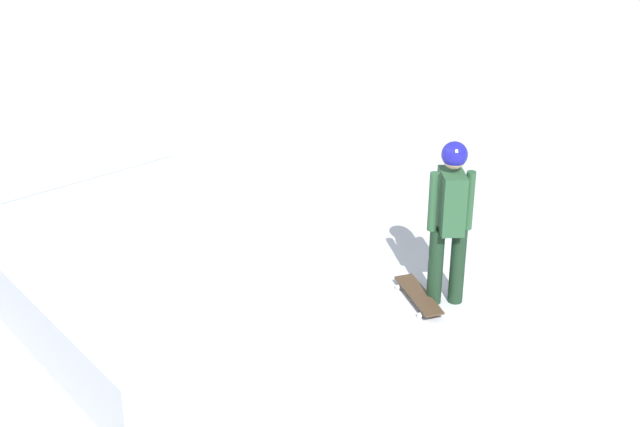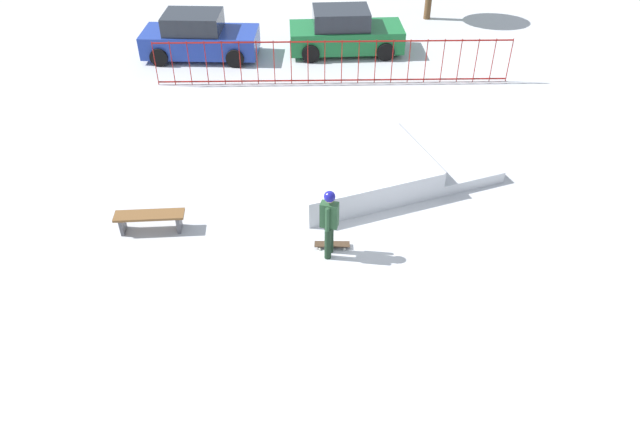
% 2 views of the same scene
% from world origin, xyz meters
% --- Properties ---
extents(ground_plane, '(60.00, 60.00, 0.00)m').
position_xyz_m(ground_plane, '(0.00, 0.00, 0.00)').
color(ground_plane, '#B7BABF').
extents(skate_ramp, '(5.91, 4.01, 0.74)m').
position_xyz_m(skate_ramp, '(0.53, 1.08, 0.32)').
color(skate_ramp, silver).
rests_on(skate_ramp, ground).
extents(skater, '(0.43, 0.42, 1.73)m').
position_xyz_m(skater, '(-0.91, -1.74, 1.01)').
color(skater, black).
rests_on(skater, ground).
extents(skateboard, '(0.81, 0.31, 0.09)m').
position_xyz_m(skateboard, '(-0.82, -1.50, 0.08)').
color(skateboard, '#3F2D1E').
rests_on(skateboard, ground).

